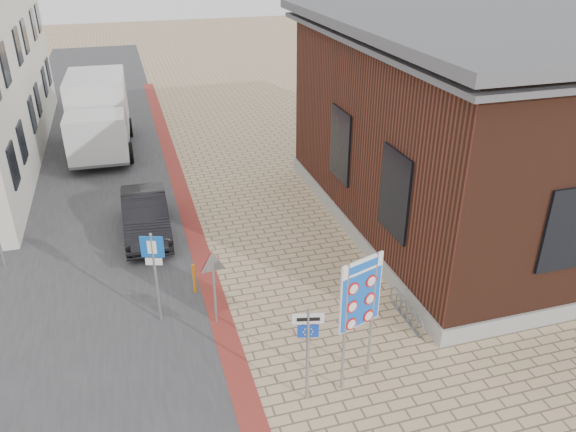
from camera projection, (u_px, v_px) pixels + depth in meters
ground at (342, 401)px, 12.17m from camera, size 120.00×120.00×0.00m
road_strip at (89, 173)px, 23.57m from camera, size 7.00×60.00×0.02m
curb_strip at (188, 214)px, 20.19m from camera, size 0.60×40.00×0.02m
brick_building at (520, 118)px, 18.85m from camera, size 13.00×13.00×6.80m
bike_rack at (406, 311)px, 14.60m from camera, size 0.08×1.80×0.60m
sedan at (146, 215)px, 18.61m from camera, size 1.48×4.15×1.36m
box_truck at (98, 114)px, 25.37m from camera, size 2.86×6.34×3.27m
border_sign at (361, 295)px, 11.66m from camera, size 1.06×0.40×3.23m
essen_sign at (308, 340)px, 11.52m from camera, size 0.64×0.19×2.41m
parking_sign at (154, 263)px, 13.85m from camera, size 0.56×0.22×2.60m
yield_sign at (213, 271)px, 13.90m from camera, size 0.75×0.13×2.10m
bollard at (194, 279)px, 15.60m from camera, size 0.10×0.10×0.92m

